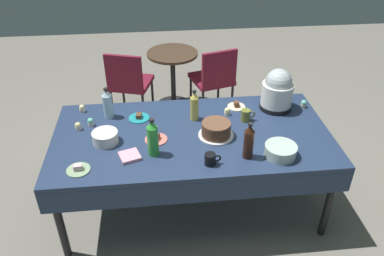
{
  "coord_description": "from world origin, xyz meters",
  "views": [
    {
      "loc": [
        -0.26,
        -2.52,
        2.49
      ],
      "look_at": [
        0.0,
        0.0,
        0.8
      ],
      "focal_mm": 36.16,
      "sensor_mm": 36.0,
      "label": 1
    }
  ],
  "objects": [
    {
      "name": "slow_cooker",
      "position": [
        0.77,
        0.32,
        0.92
      ],
      "size": [
        0.28,
        0.28,
        0.37
      ],
      "color": "black",
      "rests_on": "potluck_table"
    },
    {
      "name": "glass_salad_bowl",
      "position": [
        0.61,
        -0.35,
        0.79
      ],
      "size": [
        0.23,
        0.23,
        0.09
      ],
      "primitive_type": "cylinder",
      "color": "#B2C6BC",
      "rests_on": "potluck_table"
    },
    {
      "name": "cupcake_cocoa",
      "position": [
        1.02,
        0.31,
        0.78
      ],
      "size": [
        0.05,
        0.05,
        0.07
      ],
      "color": "beige",
      "rests_on": "potluck_table"
    },
    {
      "name": "coffee_mug_black",
      "position": [
        0.09,
        -0.4,
        0.79
      ],
      "size": [
        0.12,
        0.08,
        0.09
      ],
      "color": "black",
      "rests_on": "potluck_table"
    },
    {
      "name": "dessert_plate_coral",
      "position": [
        -0.29,
        -0.06,
        0.76
      ],
      "size": [
        0.18,
        0.18,
        0.05
      ],
      "color": "#E07266",
      "rests_on": "potluck_table"
    },
    {
      "name": "dessert_plate_teal",
      "position": [
        -0.42,
        0.27,
        0.76
      ],
      "size": [
        0.18,
        0.18,
        0.04
      ],
      "color": "teal",
      "rests_on": "potluck_table"
    },
    {
      "name": "dessert_plate_sage",
      "position": [
        -0.84,
        -0.37,
        0.76
      ],
      "size": [
        0.17,
        0.17,
        0.05
      ],
      "color": "#8CA87F",
      "rests_on": "potluck_table"
    },
    {
      "name": "maroon_chair_right",
      "position": [
        0.42,
        1.51,
        0.49
      ],
      "size": [
        0.54,
        0.54,
        0.85
      ],
      "color": "maroon",
      "rests_on": "ground"
    },
    {
      "name": "paper_napkin_stack",
      "position": [
        -0.48,
        -0.26,
        0.76
      ],
      "size": [
        0.18,
        0.18,
        0.02
      ],
      "primitive_type": "cube",
      "rotation": [
        0.0,
        0.0,
        0.33
      ],
      "color": "pink",
      "rests_on": "potluck_table"
    },
    {
      "name": "soda_bottle_ginger_ale",
      "position": [
        0.04,
        0.21,
        0.87
      ],
      "size": [
        0.07,
        0.07,
        0.27
      ],
      "color": "gold",
      "rests_on": "potluck_table"
    },
    {
      "name": "coffee_mug_olive",
      "position": [
        0.47,
        0.14,
        0.8
      ],
      "size": [
        0.12,
        0.08,
        0.1
      ],
      "color": "olive",
      "rests_on": "potluck_table"
    },
    {
      "name": "cupcake_lemon",
      "position": [
        -0.81,
        0.2,
        0.78
      ],
      "size": [
        0.05,
        0.05,
        0.07
      ],
      "color": "beige",
      "rests_on": "potluck_table"
    },
    {
      "name": "soda_bottle_cola",
      "position": [
        0.37,
        -0.34,
        0.88
      ],
      "size": [
        0.07,
        0.07,
        0.29
      ],
      "color": "#33190F",
      "rests_on": "potluck_table"
    },
    {
      "name": "maroon_chair_left",
      "position": [
        -0.57,
        1.51,
        0.49
      ],
      "size": [
        0.55,
        0.55,
        0.85
      ],
      "color": "maroon",
      "rests_on": "ground"
    },
    {
      "name": "round_cafe_table",
      "position": [
        -0.05,
        1.74,
        0.5
      ],
      "size": [
        0.6,
        0.6,
        0.72
      ],
      "color": "#473323",
      "rests_on": "ground"
    },
    {
      "name": "cupcake_vanilla",
      "position": [
        -0.9,
        0.15,
        0.78
      ],
      "size": [
        0.05,
        0.05,
        0.07
      ],
      "color": "beige",
      "rests_on": "potluck_table"
    },
    {
      "name": "cupcake_mint",
      "position": [
        -0.7,
        0.45,
        0.78
      ],
      "size": [
        0.05,
        0.05,
        0.07
      ],
      "color": "beige",
      "rests_on": "potluck_table"
    },
    {
      "name": "cupcake_berry",
      "position": [
        -0.91,
        0.43,
        0.78
      ],
      "size": [
        0.05,
        0.05,
        0.07
      ],
      "color": "beige",
      "rests_on": "potluck_table"
    },
    {
      "name": "soda_bottle_lime_soda",
      "position": [
        -0.31,
        -0.24,
        0.89
      ],
      "size": [
        0.08,
        0.08,
        0.3
      ],
      "color": "green",
      "rests_on": "potluck_table"
    },
    {
      "name": "potluck_table",
      "position": [
        0.0,
        0.0,
        0.69
      ],
      "size": [
        2.2,
        1.1,
        0.75
      ],
      "color": "navy",
      "rests_on": "ground"
    },
    {
      "name": "frosted_layer_cake",
      "position": [
        0.18,
        -0.06,
        0.81
      ],
      "size": [
        0.28,
        0.28,
        0.12
      ],
      "color": "silver",
      "rests_on": "potluck_table"
    },
    {
      "name": "cupcake_rose",
      "position": [
        0.33,
        0.25,
        0.78
      ],
      "size": [
        0.05,
        0.05,
        0.07
      ],
      "color": "beige",
      "rests_on": "potluck_table"
    },
    {
      "name": "ceramic_snack_bowl",
      "position": [
        -0.67,
        -0.05,
        0.8
      ],
      "size": [
        0.2,
        0.2,
        0.09
      ],
      "primitive_type": "cylinder",
      "color": "silver",
      "rests_on": "potluck_table"
    },
    {
      "name": "soda_bottle_water",
      "position": [
        -0.67,
        0.32,
        0.87
      ],
      "size": [
        0.08,
        0.08,
        0.27
      ],
      "color": "silver",
      "rests_on": "potluck_table"
    },
    {
      "name": "ground",
      "position": [
        0.0,
        0.0,
        0.0
      ],
      "size": [
        9.0,
        9.0,
        0.0
      ],
      "primitive_type": "plane",
      "color": "slate"
    },
    {
      "name": "dessert_plate_cream",
      "position": [
        0.43,
        0.37,
        0.76
      ],
      "size": [
        0.16,
        0.16,
        0.05
      ],
      "color": "beige",
      "rests_on": "potluck_table"
    }
  ]
}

